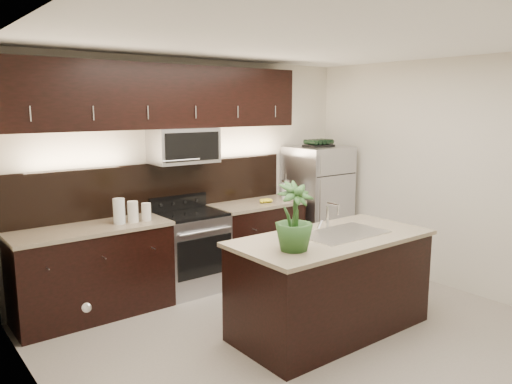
# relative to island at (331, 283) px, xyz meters

# --- Properties ---
(ground) EXTENTS (4.50, 4.50, 0.00)m
(ground) POSITION_rel_island_xyz_m (-0.26, 0.07, -0.47)
(ground) COLOR gray
(ground) RESTS_ON ground
(room_walls) EXTENTS (4.52, 4.02, 2.71)m
(room_walls) POSITION_rel_island_xyz_m (-0.37, 0.03, 1.22)
(room_walls) COLOR beige
(room_walls) RESTS_ON ground
(counter_run) EXTENTS (3.51, 0.65, 0.94)m
(counter_run) POSITION_rel_island_xyz_m (-0.72, 1.76, -0.00)
(counter_run) COLOR black
(counter_run) RESTS_ON ground
(upper_fixtures) EXTENTS (3.49, 0.40, 1.66)m
(upper_fixtures) POSITION_rel_island_xyz_m (-0.69, 1.90, 1.67)
(upper_fixtures) COLOR black
(upper_fixtures) RESTS_ON counter_run
(island) EXTENTS (1.96, 0.96, 0.94)m
(island) POSITION_rel_island_xyz_m (0.00, 0.00, 0.00)
(island) COLOR black
(island) RESTS_ON ground
(sink_faucet) EXTENTS (0.84, 0.50, 0.28)m
(sink_faucet) POSITION_rel_island_xyz_m (0.15, 0.01, 0.48)
(sink_faucet) COLOR silver
(sink_faucet) RESTS_ON island
(refrigerator) EXTENTS (0.77, 0.70, 1.60)m
(refrigerator) POSITION_rel_island_xyz_m (1.49, 1.70, 0.33)
(refrigerator) COLOR #B2B2B7
(refrigerator) RESTS_ON ground
(wine_rack) EXTENTS (0.39, 0.24, 0.10)m
(wine_rack) POSITION_rel_island_xyz_m (1.49, 1.70, 1.17)
(wine_rack) COLOR black
(wine_rack) RESTS_ON refrigerator
(plant) EXTENTS (0.35, 0.35, 0.58)m
(plant) POSITION_rel_island_xyz_m (-0.60, -0.13, 0.76)
(plant) COLOR #274E1F
(plant) RESTS_ON island
(canisters) EXTENTS (0.40, 0.15, 0.27)m
(canisters) POSITION_rel_island_xyz_m (-1.28, 1.69, 0.59)
(canisters) COLOR silver
(canisters) RESTS_ON counter_run
(french_press) EXTENTS (0.11, 0.11, 0.33)m
(french_press) POSITION_rel_island_xyz_m (0.91, 1.71, 0.59)
(french_press) COLOR silver
(french_press) RESTS_ON counter_run
(bananas) EXTENTS (0.20, 0.17, 0.06)m
(bananas) POSITION_rel_island_xyz_m (0.48, 1.68, 0.50)
(bananas) COLOR yellow
(bananas) RESTS_ON counter_run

